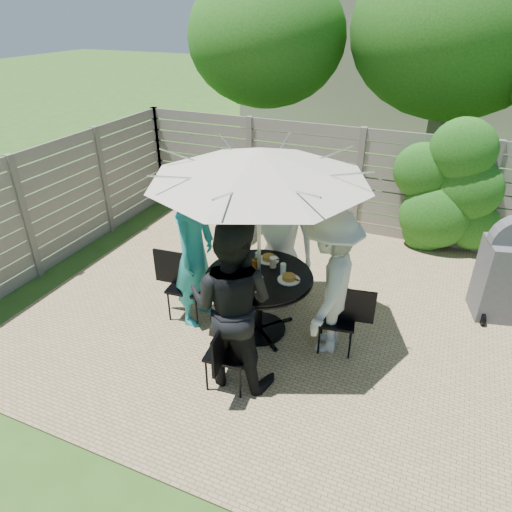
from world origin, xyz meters
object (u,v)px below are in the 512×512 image
at_px(chair_left, 188,298).
at_px(person_front, 232,305).
at_px(chair_back, 281,275).
at_px(plate_left, 230,268).
at_px(syrup_jug, 256,266).
at_px(person_left, 194,254).
at_px(chair_front, 229,365).
at_px(person_back, 280,236).
at_px(glass_front, 260,282).
at_px(glass_right, 283,269).
at_px(patio_table, 259,292).
at_px(coffee_cup, 273,263).
at_px(person_right, 330,284).
at_px(plate_right, 289,278).
at_px(plate_front, 248,289).
at_px(umbrella, 259,164).
at_px(plate_back, 269,258).
at_px(bicycle, 249,198).
at_px(glass_back, 258,258).
at_px(bbq_grill, 510,273).
at_px(chair_right, 337,331).

bearing_deg(chair_left, person_front, -42.28).
distance_m(chair_back, plate_left, 1.18).
height_order(chair_left, syrup_jug, syrup_jug).
distance_m(person_left, chair_front, 1.44).
distance_m(person_back, glass_front, 1.10).
bearing_deg(plate_left, syrup_jug, 13.05).
relative_size(person_left, glass_right, 13.48).
bearing_deg(chair_front, patio_table, -2.41).
height_order(chair_left, coffee_cup, coffee_cup).
bearing_deg(person_right, plate_right, -90.00).
relative_size(person_left, plate_left, 7.26).
distance_m(glass_front, glass_right, 0.40).
xyz_separation_m(plate_front, plate_right, (0.34, 0.38, 0.00)).
xyz_separation_m(umbrella, chair_left, (-0.96, -0.06, -1.87)).
distance_m(plate_back, glass_right, 0.37).
bearing_deg(person_back, syrup_jug, -94.40).
bearing_deg(glass_right, coffee_cup, 147.78).
bearing_deg(patio_table, syrup_jug, 143.78).
distance_m(plate_left, glass_front, 0.53).
xyz_separation_m(person_back, person_right, (0.88, -0.78, -0.06)).
distance_m(person_left, bicycle, 3.01).
distance_m(patio_table, plate_front, 0.45).
distance_m(glass_back, bicycle, 2.93).
bearing_deg(patio_table, glass_front, -64.42).
distance_m(person_left, coffee_cup, 0.96).
height_order(coffee_cup, bbq_grill, bbq_grill).
distance_m(chair_right, glass_right, 0.96).
distance_m(chair_back, glass_front, 1.38).
xyz_separation_m(patio_table, chair_back, (-0.06, 0.96, -0.31)).
bearing_deg(person_left, patio_table, -90.00).
distance_m(umbrella, chair_left, 2.11).
distance_m(plate_left, bicycle, 3.09).
bearing_deg(plate_right, umbrella, -176.42).
distance_m(person_back, plate_front, 1.19).
xyz_separation_m(plate_front, glass_right, (0.23, 0.48, 0.05)).
xyz_separation_m(chair_back, coffee_cup, (0.15, -0.74, 0.62)).
bearing_deg(plate_right, plate_front, -131.42).
xyz_separation_m(plate_back, glass_front, (0.14, -0.61, 0.05)).
height_order(person_back, plate_back, person_back).
distance_m(person_back, coffee_cup, 0.62).
bearing_deg(umbrella, coffee_cup, 69.14).
relative_size(chair_front, person_right, 0.51).
bearing_deg(chair_front, umbrella, -2.41).
distance_m(umbrella, person_front, 1.46).
height_order(plate_left, plate_right, same).
bearing_deg(person_back, glass_right, -70.30).
xyz_separation_m(chair_right, plate_left, (-1.32, -0.08, 0.59)).
height_order(person_front, glass_back, person_front).
distance_m(plate_left, glass_right, 0.63).
xyz_separation_m(person_front, plate_left, (-0.41, 0.81, -0.10)).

